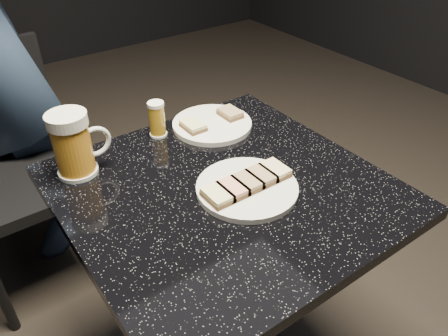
{
  "coord_description": "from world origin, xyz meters",
  "views": [
    {
      "loc": [
        -0.47,
        -0.65,
        1.36
      ],
      "look_at": [
        0.0,
        0.0,
        0.8
      ],
      "focal_mm": 35.0,
      "sensor_mm": 36.0,
      "label": 1
    }
  ],
  "objects": [
    {
      "name": "canapes_on_plate_large",
      "position": [
        0.03,
        -0.04,
        0.77
      ],
      "size": [
        0.21,
        0.07,
        0.02
      ],
      "color": "#4C3521",
      "rests_on": "plate_large"
    },
    {
      "name": "plate_large",
      "position": [
        0.03,
        -0.04,
        0.76
      ],
      "size": [
        0.23,
        0.23,
        0.01
      ],
      "primitive_type": "cylinder",
      "color": "silver",
      "rests_on": "table"
    },
    {
      "name": "canapes_on_plate_small",
      "position": [
        0.13,
        0.24,
        0.77
      ],
      "size": [
        0.17,
        0.07,
        0.02
      ],
      "color": "#4C3521",
      "rests_on": "plate_small"
    },
    {
      "name": "table",
      "position": [
        0.0,
        0.0,
        0.51
      ],
      "size": [
        0.7,
        0.7,
        0.75
      ],
      "color": "black",
      "rests_on": "floor"
    },
    {
      "name": "beer_tumbler",
      "position": [
        -0.01,
        0.29,
        0.8
      ],
      "size": [
        0.05,
        0.05,
        0.1
      ],
      "color": "white",
      "rests_on": "table"
    },
    {
      "name": "beer_mug",
      "position": [
        -0.25,
        0.25,
        0.83
      ],
      "size": [
        0.14,
        0.09,
        0.16
      ],
      "color": "white",
      "rests_on": "table"
    },
    {
      "name": "chair",
      "position": [
        -0.34,
        0.81,
        0.5
      ],
      "size": [
        0.43,
        0.43,
        0.88
      ],
      "color": "black",
      "rests_on": "floor"
    },
    {
      "name": "plate_small",
      "position": [
        0.13,
        0.24,
        0.76
      ],
      "size": [
        0.22,
        0.22,
        0.01
      ],
      "primitive_type": "cylinder",
      "color": "white",
      "rests_on": "table"
    }
  ]
}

